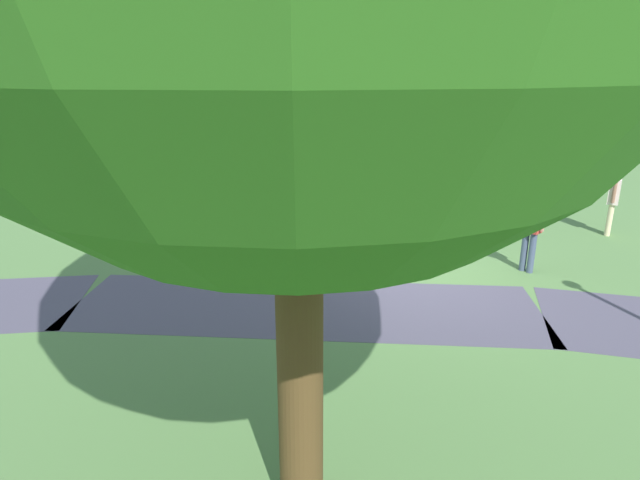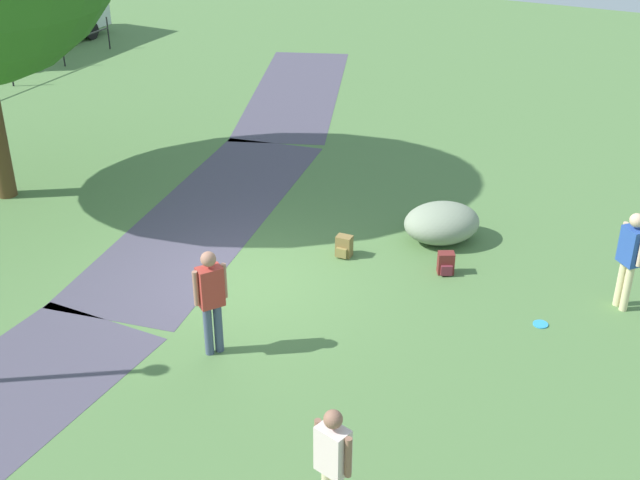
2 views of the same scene
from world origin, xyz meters
name	(u,v)px [view 2 (image 2 of 2)]	position (x,y,z in m)	size (l,w,h in m)	color
ground_plane	(244,281)	(0.00, 0.00, 0.00)	(48.00, 48.00, 0.00)	#517641
footpath_segment_mid	(208,214)	(1.95, 1.95, 0.00)	(8.26, 3.53, 0.01)	#4A4556
footpath_segment_far	(297,91)	(9.67, 3.90, 0.00)	(8.33, 4.93, 0.01)	#4A4556
lawn_boulder	(442,223)	(2.89, -2.60, 0.37)	(1.81, 1.83, 0.73)	gray
woman_with_handbag	(630,254)	(1.94, -5.98, 0.99)	(0.42, 0.43, 1.71)	beige
man_near_boulder	(333,460)	(-4.24, -3.65, 0.93)	(0.33, 0.50, 1.62)	beige
passerby_on_path	(211,295)	(-1.98, -0.66, 1.00)	(0.44, 0.40, 1.71)	#424E69
backpack_by_boulder	(446,264)	(1.76, -3.06, 0.19)	(0.34, 0.34, 0.40)	maroon
spare_backpack_on_lawn	(344,247)	(1.55, -1.20, 0.19)	(0.27, 0.29, 0.40)	olive
frisbee_on_grass	(541,324)	(0.86, -4.93, 0.01)	(0.24, 0.24, 0.02)	#3099D5
delivery_van	(21,9)	(10.00, 14.13, 1.27)	(5.74, 2.77, 2.30)	silver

